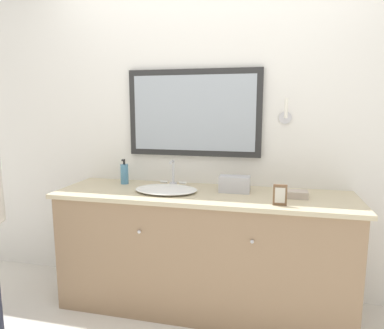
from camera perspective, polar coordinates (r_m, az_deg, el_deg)
name	(u,v)px	position (r m, az deg, el deg)	size (l,w,h in m)	color
wall_back	(211,131)	(2.68, 3.20, 5.53)	(8.00, 0.18, 2.55)	white
vanity_counter	(202,250)	(2.57, 1.76, -14.13)	(2.10, 0.60, 0.87)	#937556
sink_basin	(166,189)	(2.46, -4.28, -4.07)	(0.45, 0.38, 0.20)	white
soap_bottle	(124,174)	(2.75, -11.20, -1.50)	(0.06, 0.06, 0.20)	teal
appliance_box	(235,184)	(2.45, 7.12, -3.28)	(0.22, 0.11, 0.12)	#BCBCC1
picture_frame	(280,195)	(2.17, 14.45, -4.96)	(0.08, 0.01, 0.13)	brown
hand_towel_near_sink	(296,194)	(2.39, 17.01, -4.76)	(0.15, 0.11, 0.05)	#B7A899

